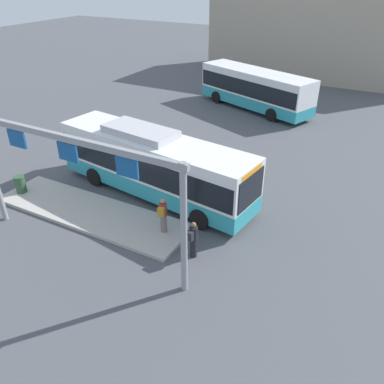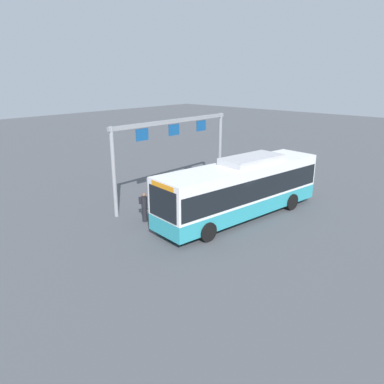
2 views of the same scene
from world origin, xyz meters
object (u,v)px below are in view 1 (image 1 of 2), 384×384
(bus_background_left, at_px, (255,87))
(bus_main, at_px, (154,162))
(person_waiting_near, at_px, (193,239))
(person_boarding, at_px, (163,215))
(trash_bin, at_px, (20,184))

(bus_background_left, bearing_deg, bus_main, 112.46)
(person_waiting_near, bearing_deg, person_boarding, 75.79)
(bus_background_left, relative_size, person_boarding, 6.15)
(trash_bin, bearing_deg, bus_main, 29.13)
(person_boarding, bearing_deg, trash_bin, 81.46)
(bus_background_left, bearing_deg, trash_bin, 94.32)
(person_waiting_near, bearing_deg, trash_bin, 95.71)
(bus_main, relative_size, person_boarding, 6.68)
(person_boarding, height_order, person_waiting_near, person_boarding)
(bus_main, height_order, person_boarding, bus_main)
(person_waiting_near, relative_size, trash_bin, 1.86)
(bus_main, distance_m, person_waiting_near, 5.56)
(bus_main, relative_size, bus_background_left, 1.09)
(bus_main, distance_m, person_boarding, 3.75)
(person_waiting_near, bearing_deg, bus_main, 55.99)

